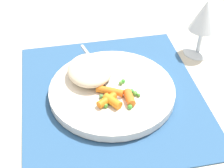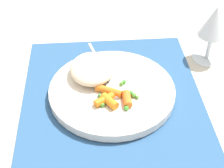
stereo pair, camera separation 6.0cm
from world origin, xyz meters
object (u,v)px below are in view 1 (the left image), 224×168
at_px(rice_mound, 90,70).
at_px(carrot_portion, 114,97).
at_px(plate, 112,91).
at_px(wine_glass, 204,18).
at_px(fork, 103,75).

distance_m(rice_mound, carrot_portion, 0.09).
bearing_deg(plate, wine_glass, 115.81).
distance_m(plate, fork, 0.04).
bearing_deg(plate, carrot_portion, -3.78).
distance_m(carrot_portion, wine_glass, 0.28).
xyz_separation_m(plate, wine_glass, (-0.11, 0.23, 0.08)).
distance_m(rice_mound, wine_glass, 0.28).
height_order(carrot_portion, fork, carrot_portion).
relative_size(rice_mound, carrot_portion, 1.46).
distance_m(plate, rice_mound, 0.06).
distance_m(plate, wine_glass, 0.27).
relative_size(plate, carrot_portion, 3.47).
bearing_deg(fork, wine_glass, 106.64).
xyz_separation_m(carrot_portion, wine_glass, (-0.15, 0.23, 0.06)).
xyz_separation_m(plate, fork, (-0.04, -0.01, 0.01)).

